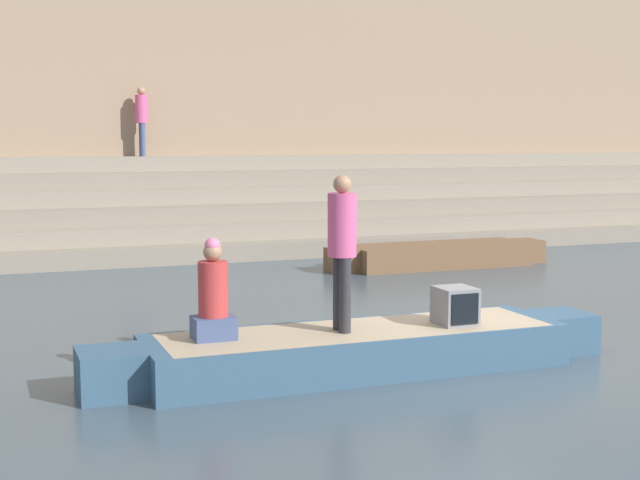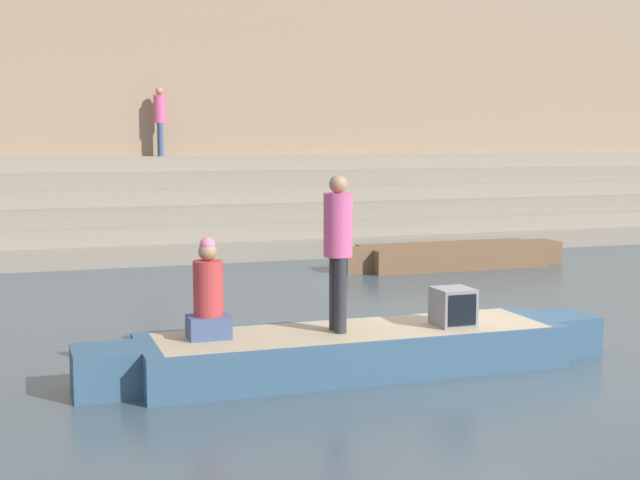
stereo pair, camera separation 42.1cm
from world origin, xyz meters
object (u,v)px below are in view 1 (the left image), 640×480
(moored_boat_shore, at_px, (438,254))
(person_standing, at_px, (342,241))
(tv_set, at_px, (455,306))
(person_on_steps, at_px, (142,116))
(rowboat_main, at_px, (357,349))
(person_rowing, at_px, (213,298))

(moored_boat_shore, bearing_deg, person_standing, -123.44)
(person_standing, height_order, tv_set, person_standing)
(tv_set, bearing_deg, person_on_steps, 93.78)
(person_standing, xyz_separation_m, moored_boat_shore, (5.08, 7.11, -1.26))
(tv_set, bearing_deg, rowboat_main, 171.10)
(person_rowing, distance_m, moored_boat_shore, 9.58)
(rowboat_main, relative_size, moored_boat_shore, 1.29)
(person_on_steps, bearing_deg, moored_boat_shore, -29.50)
(tv_set, height_order, person_on_steps, person_on_steps)
(person_standing, height_order, moored_boat_shore, person_standing)
(person_standing, bearing_deg, moored_boat_shore, 61.61)
(rowboat_main, relative_size, person_on_steps, 3.68)
(person_on_steps, bearing_deg, person_rowing, -76.50)
(rowboat_main, height_order, moored_boat_shore, rowboat_main)
(rowboat_main, bearing_deg, person_on_steps, 88.25)
(person_rowing, relative_size, person_on_steps, 0.66)
(person_on_steps, bearing_deg, tv_set, -64.06)
(person_on_steps, bearing_deg, rowboat_main, -69.20)
(rowboat_main, height_order, person_on_steps, person_on_steps)
(rowboat_main, distance_m, tv_set, 1.28)
(moored_boat_shore, bearing_deg, person_rowing, -130.99)
(person_standing, xyz_separation_m, person_on_steps, (0.02, 13.03, 1.68))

